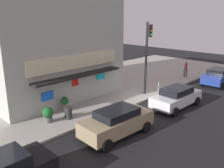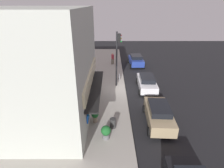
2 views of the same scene
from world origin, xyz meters
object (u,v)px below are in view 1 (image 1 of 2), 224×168
at_px(potted_plant_by_doorway, 48,114).
at_px(parked_car_white, 176,97).
at_px(parked_car_tan, 117,122).
at_px(parked_car_blue, 218,76).
at_px(trash_can, 68,113).
at_px(fire_hydrant, 158,86).
at_px(pedestrian, 186,68).
at_px(potted_plant_by_window, 65,102).
at_px(traffic_light, 147,50).

relative_size(potted_plant_by_doorway, parked_car_white, 0.22).
xyz_separation_m(potted_plant_by_doorway, parked_car_tan, (1.94, -4.01, 0.14)).
bearing_deg(parked_car_blue, trash_can, 166.79).
bearing_deg(fire_hydrant, parked_car_tan, -161.60).
height_order(pedestrian, potted_plant_by_window, pedestrian).
distance_m(traffic_light, fire_hydrant, 3.65).
bearing_deg(traffic_light, potted_plant_by_window, 164.46).
bearing_deg(parked_car_tan, parked_car_white, -1.67).
distance_m(traffic_light, parked_car_white, 4.48).
xyz_separation_m(traffic_light, potted_plant_by_doorway, (-8.70, 1.01, -3.19)).
distance_m(pedestrian, parked_car_tan, 14.91).
xyz_separation_m(trash_can, parked_car_white, (6.93, -3.70, 0.25)).
relative_size(potted_plant_by_window, parked_car_blue, 0.24).
relative_size(fire_hydrant, parked_car_blue, 0.21).
bearing_deg(potted_plant_by_doorway, traffic_light, -6.63).
relative_size(fire_hydrant, trash_can, 1.10).
bearing_deg(parked_car_white, traffic_light, 79.38).
bearing_deg(trash_can, parked_car_tan, -77.89).
bearing_deg(parked_car_white, potted_plant_by_window, 140.83).
bearing_deg(parked_car_white, parked_car_tan, 178.33).
distance_m(traffic_light, parked_car_blue, 8.64).
bearing_deg(traffic_light, pedestrian, 3.58).
bearing_deg(potted_plant_by_doorway, parked_car_white, -27.33).
bearing_deg(potted_plant_by_doorway, parked_car_blue, -13.90).
relative_size(pedestrian, parked_car_tan, 0.39).
bearing_deg(parked_car_tan, potted_plant_by_doorway, 115.77).
xyz_separation_m(traffic_light, potted_plant_by_window, (-6.83, 1.90, -3.18)).
xyz_separation_m(parked_car_white, parked_car_blue, (8.10, 0.18, 0.04)).
distance_m(traffic_light, parked_car_tan, 8.01).
bearing_deg(parked_car_blue, parked_car_tan, 179.99).
xyz_separation_m(potted_plant_by_doorway, parked_car_blue, (16.21, -4.01, 0.14)).
height_order(trash_can, pedestrian, pedestrian).
distance_m(potted_plant_by_window, parked_car_tan, 4.90).
xyz_separation_m(fire_hydrant, trash_can, (-9.00, 0.78, -0.03)).
height_order(fire_hydrant, pedestrian, pedestrian).
bearing_deg(potted_plant_by_doorway, parked_car_tan, -64.23).
relative_size(trash_can, potted_plant_by_doorway, 0.78).
distance_m(fire_hydrant, pedestrian, 6.32).
bearing_deg(parked_car_blue, fire_hydrant, 155.51).
relative_size(fire_hydrant, potted_plant_by_window, 0.88).
distance_m(traffic_light, potted_plant_by_doorway, 9.32).
bearing_deg(trash_can, parked_car_white, -28.14).
xyz_separation_m(traffic_light, pedestrian, (7.73, 0.48, -2.78)).
height_order(traffic_light, potted_plant_by_doorway, traffic_light).
bearing_deg(parked_car_tan, potted_plant_by_window, 90.70).
bearing_deg(potted_plant_by_doorway, fire_hydrant, -7.09).
height_order(potted_plant_by_doorway, parked_car_blue, parked_car_blue).
bearing_deg(fire_hydrant, pedestrian, 6.73).
height_order(parked_car_tan, parked_car_blue, parked_car_blue).
bearing_deg(fire_hydrant, traffic_light, 170.26).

